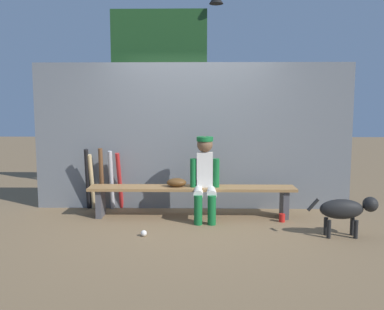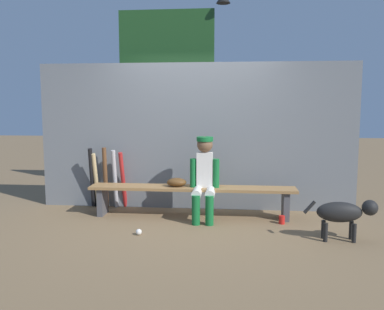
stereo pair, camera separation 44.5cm
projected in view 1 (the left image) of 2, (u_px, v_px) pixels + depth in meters
name	position (u px, v px, depth m)	size (l,w,h in m)	color
ground_plane	(192.00, 217.00, 5.79)	(30.00, 30.00, 0.00)	brown
chainlink_fence	(193.00, 137.00, 6.15)	(4.78, 0.03, 2.21)	slate
dugout_bench	(192.00, 193.00, 5.75)	(2.90, 0.36, 0.44)	olive
player_seated	(205.00, 175.00, 5.61)	(0.41, 0.55, 1.14)	silver
baseball_glove	(176.00, 182.00, 5.74)	(0.28, 0.20, 0.12)	#593819
bat_aluminum_red	(120.00, 181.00, 6.16)	(0.06, 0.06, 0.88)	#B22323
bat_aluminum_silver	(111.00, 180.00, 6.14)	(0.06, 0.06, 0.91)	#B7B7BC
bat_wood_dark	(102.00, 179.00, 6.13)	(0.06, 0.06, 0.94)	brown
bat_aluminum_black	(88.00, 179.00, 6.13)	(0.06, 0.06, 0.95)	black
bat_wood_natural	(92.00, 182.00, 6.14)	(0.06, 0.06, 0.86)	tan
baseball	(144.00, 233.00, 4.93)	(0.07, 0.07, 0.07)	white
cup_on_ground	(282.00, 218.00, 5.54)	(0.08, 0.08, 0.11)	red
cup_on_bench	(198.00, 183.00, 5.76)	(0.08, 0.08, 0.11)	silver
scoreboard	(162.00, 59.00, 7.10)	(1.94, 0.27, 3.46)	#3F3F42
dog	(346.00, 209.00, 4.87)	(0.84, 0.20, 0.49)	black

